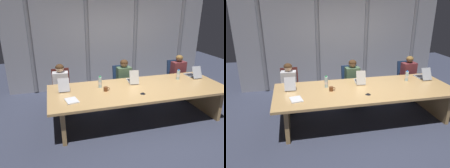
% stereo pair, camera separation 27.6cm
% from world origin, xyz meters
% --- Properties ---
extents(ground_plane, '(12.19, 12.19, 0.00)m').
position_xyz_m(ground_plane, '(0.00, 0.00, 0.00)').
color(ground_plane, '#383D51').
extents(conference_table, '(3.89, 1.46, 0.75)m').
position_xyz_m(conference_table, '(0.00, 0.00, 0.60)').
color(conference_table, tan).
rests_on(conference_table, ground_plane).
extents(curtain_backdrop, '(6.09, 0.17, 3.11)m').
position_xyz_m(curtain_backdrop, '(0.00, 2.31, 1.56)').
color(curtain_backdrop, '#9999A0').
rests_on(curtain_backdrop, ground_plane).
extents(laptop_left_end, '(0.24, 0.45, 0.28)m').
position_xyz_m(laptop_left_end, '(-1.59, 0.38, 0.80)').
color(laptop_left_end, '#BCBCC1').
rests_on(laptop_left_end, conference_table).
extents(laptop_left_mid, '(0.27, 0.47, 0.32)m').
position_xyz_m(laptop_left_mid, '(0.00, 0.40, 0.81)').
color(laptop_left_mid, beige).
rests_on(laptop_left_mid, conference_table).
extents(laptop_center, '(0.24, 0.46, 0.29)m').
position_xyz_m(laptop_center, '(1.62, 0.39, 0.80)').
color(laptop_center, '#A8ADB7').
rests_on(laptop_center, conference_table).
extents(office_chair_left_end, '(0.60, 0.60, 0.96)m').
position_xyz_m(office_chair_left_end, '(-1.61, 1.09, 0.36)').
color(office_chair_left_end, '#511E19').
rests_on(office_chair_left_end, ground_plane).
extents(office_chair_left_mid, '(0.60, 0.60, 0.93)m').
position_xyz_m(office_chair_left_mid, '(-0.01, 1.09, 0.35)').
color(office_chair_left_mid, navy).
rests_on(office_chair_left_mid, ground_plane).
extents(office_chair_center, '(0.60, 0.60, 0.97)m').
position_xyz_m(office_chair_center, '(1.61, 1.09, 0.36)').
color(office_chair_center, navy).
rests_on(office_chair_center, ground_plane).
extents(person_left_end, '(0.41, 0.57, 1.14)m').
position_xyz_m(person_left_end, '(-1.63, 0.93, 0.65)').
color(person_left_end, silver).
rests_on(person_left_end, ground_plane).
extents(person_left_mid, '(0.38, 0.55, 1.14)m').
position_xyz_m(person_left_mid, '(-0.00, 0.93, 0.65)').
color(person_left_mid, '#4C6B4C').
rests_on(person_left_mid, ground_plane).
extents(person_center, '(0.42, 0.56, 1.16)m').
position_xyz_m(person_center, '(1.61, 0.93, 0.66)').
color(person_center, brown).
rests_on(person_center, ground_plane).
extents(water_bottle_primary, '(0.08, 0.08, 0.25)m').
position_xyz_m(water_bottle_primary, '(1.14, 0.29, 0.86)').
color(water_bottle_primary, silver).
rests_on(water_bottle_primary, conference_table).
extents(water_bottle_secondary, '(0.07, 0.07, 0.27)m').
position_xyz_m(water_bottle_secondary, '(-0.81, 0.26, 0.87)').
color(water_bottle_secondary, silver).
rests_on(water_bottle_secondary, conference_table).
extents(coffee_mug_near, '(0.13, 0.09, 0.09)m').
position_xyz_m(coffee_mug_near, '(-0.74, 0.03, 0.79)').
color(coffee_mug_near, brown).
rests_on(coffee_mug_near, conference_table).
extents(conference_mic_left_side, '(0.11, 0.11, 0.03)m').
position_xyz_m(conference_mic_left_side, '(-0.05, -0.33, 0.76)').
color(conference_mic_left_side, black).
rests_on(conference_mic_left_side, conference_table).
extents(spiral_notepad, '(0.27, 0.34, 0.03)m').
position_xyz_m(spiral_notepad, '(-1.49, -0.29, 0.76)').
color(spiral_notepad, silver).
rests_on(spiral_notepad, conference_table).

